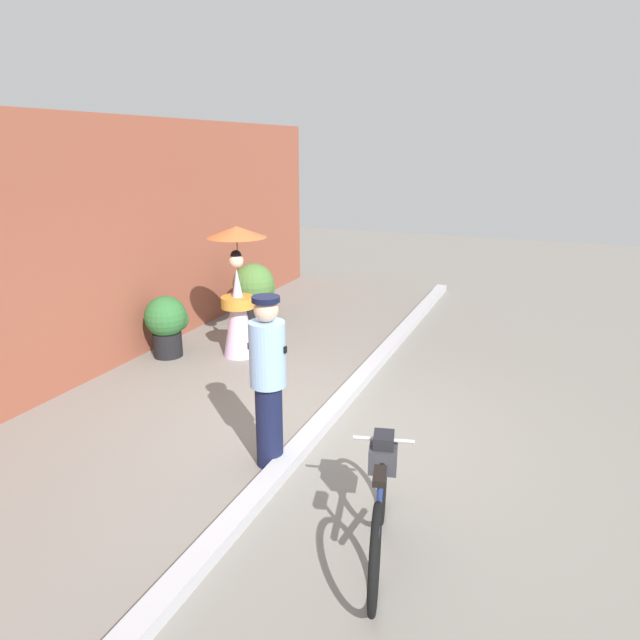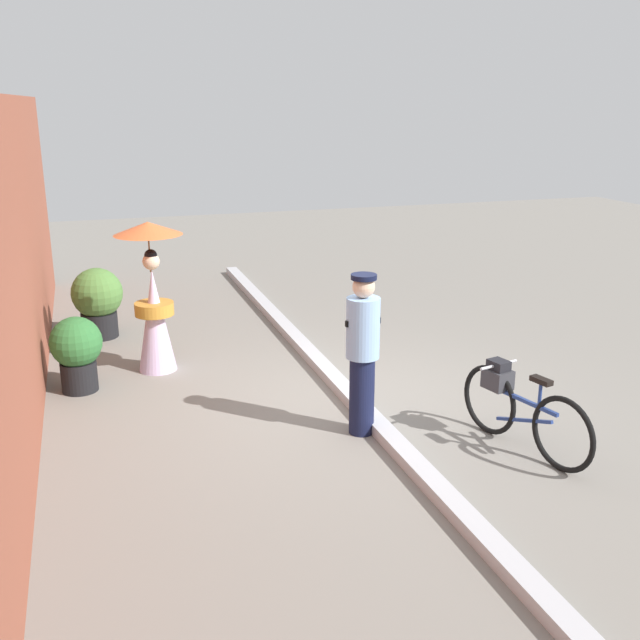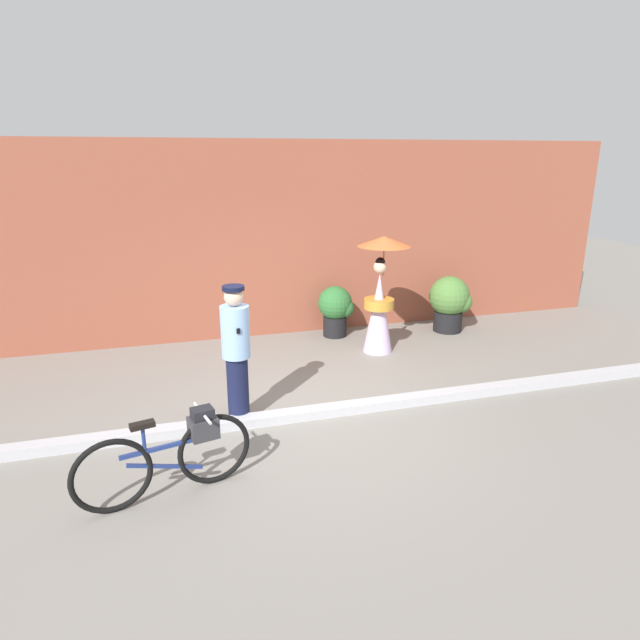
{
  "view_description": "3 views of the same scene",
  "coord_description": "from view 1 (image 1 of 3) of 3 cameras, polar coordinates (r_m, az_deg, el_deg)",
  "views": [
    {
      "loc": [
        -5.15,
        -2.18,
        2.99
      ],
      "look_at": [
        0.68,
        0.23,
        1.08
      ],
      "focal_mm": 32.35,
      "sensor_mm": 36.0,
      "label": 1
    },
    {
      "loc": [
        -7.24,
        2.75,
        3.32
      ],
      "look_at": [
        0.42,
        0.26,
        0.91
      ],
      "focal_mm": 41.14,
      "sensor_mm": 36.0,
      "label": 2
    },
    {
      "loc": [
        -1.43,
        -5.88,
        3.12
      ],
      "look_at": [
        0.41,
        0.49,
        1.1
      ],
      "focal_mm": 30.41,
      "sensor_mm": 36.0,
      "label": 3
    }
  ],
  "objects": [
    {
      "name": "potted_plant_small",
      "position": [
        8.69,
        -14.87,
        -0.24
      ],
      "size": [
        0.62,
        0.61,
        0.91
      ],
      "color": "black",
      "rests_on": "ground_plane"
    },
    {
      "name": "person_with_parasol",
      "position": [
        8.4,
        -8.13,
        2.86
      ],
      "size": [
        0.85,
        0.85,
        1.9
      ],
      "color": "silver",
      "rests_on": "ground_plane"
    },
    {
      "name": "person_officer",
      "position": [
        5.44,
        -5.17,
        -5.73
      ],
      "size": [
        0.34,
        0.38,
        1.69
      ],
      "color": "#141938",
      "rests_on": "ground_plane"
    },
    {
      "name": "bicycle_near_officer",
      "position": [
        4.56,
        5.97,
        -17.27
      ],
      "size": [
        1.66,
        0.55,
        0.83
      ],
      "color": "black",
      "rests_on": "ground_plane"
    },
    {
      "name": "potted_plant_by_door",
      "position": [
        10.2,
        -6.46,
        3.04
      ],
      "size": [
        0.75,
        0.73,
        1.03
      ],
      "color": "black",
      "rests_on": "ground_plane"
    },
    {
      "name": "building_wall",
      "position": [
        7.81,
        -25.38,
        5.72
      ],
      "size": [
        14.0,
        0.4,
        3.39
      ],
      "primitive_type": "cube",
      "color": "brown",
      "rests_on": "ground_plane"
    },
    {
      "name": "ground_plane",
      "position": [
        6.34,
        -0.45,
        -11.25
      ],
      "size": [
        30.0,
        30.0,
        0.0
      ],
      "primitive_type": "plane",
      "color": "gray"
    },
    {
      "name": "sidewalk_curb",
      "position": [
        6.31,
        -0.46,
        -10.77
      ],
      "size": [
        14.0,
        0.2,
        0.12
      ],
      "primitive_type": "cube",
      "color": "#B2B2B7",
      "rests_on": "ground_plane"
    }
  ]
}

